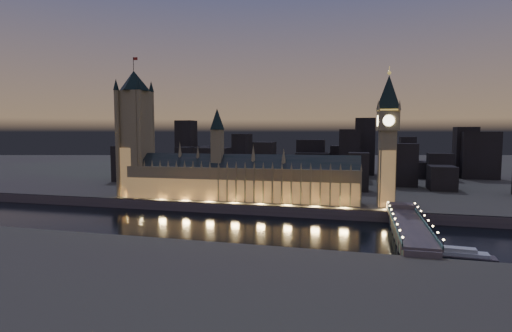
% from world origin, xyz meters
% --- Properties ---
extents(ground_plane, '(2000.00, 2000.00, 0.00)m').
position_xyz_m(ground_plane, '(0.00, 0.00, 0.00)').
color(ground_plane, black).
rests_on(ground_plane, ground).
extents(north_bank, '(2000.00, 960.00, 8.00)m').
position_xyz_m(north_bank, '(0.00, 520.00, 4.00)').
color(north_bank, '#473738').
rests_on(north_bank, ground).
extents(embankment_wall, '(2000.00, 2.50, 8.00)m').
position_xyz_m(embankment_wall, '(0.00, 41.00, 4.00)').
color(embankment_wall, '#494444').
rests_on(embankment_wall, ground).
extents(palace_of_westminster, '(202.00, 27.27, 78.00)m').
position_xyz_m(palace_of_westminster, '(-12.08, 61.74, 26.37)').
color(palace_of_westminster, '#8A8059').
rests_on(palace_of_westminster, north_bank).
extents(victoria_tower, '(31.68, 31.68, 124.54)m').
position_xyz_m(victoria_tower, '(-110.00, 61.93, 69.86)').
color(victoria_tower, '#8A8059').
rests_on(victoria_tower, north_bank).
extents(elizabeth_tower, '(18.00, 18.00, 107.73)m').
position_xyz_m(elizabeth_tower, '(108.00, 61.92, 68.04)').
color(elizabeth_tower, '#8A8059').
rests_on(elizabeth_tower, north_bank).
extents(westminster_bridge, '(19.29, 113.00, 15.90)m').
position_xyz_m(westminster_bridge, '(117.42, -3.44, 5.98)').
color(westminster_bridge, '#494444').
rests_on(westminster_bridge, ground).
extents(river_boat, '(40.53, 12.14, 4.50)m').
position_xyz_m(river_boat, '(137.42, -32.99, 1.56)').
color(river_boat, '#494444').
rests_on(river_boat, ground).
extents(city_backdrop, '(444.09, 215.63, 76.66)m').
position_xyz_m(city_backdrop, '(39.13, 247.14, 31.14)').
color(city_backdrop, black).
rests_on(city_backdrop, north_bank).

